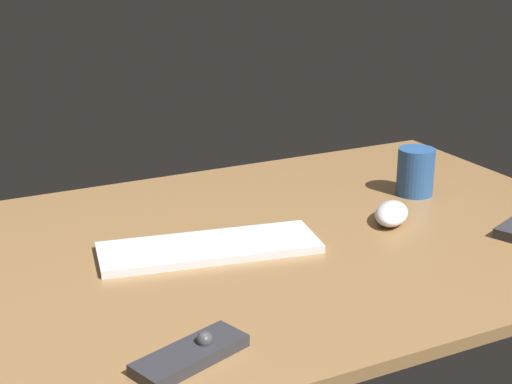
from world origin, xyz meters
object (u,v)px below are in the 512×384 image
Objects in this scene: coffee_mug at (415,172)px; media_remote at (191,354)px; computer_mouse at (392,213)px; keyboard at (209,247)px.

media_remote is at bearing -149.26° from coffee_mug.
coffee_mug is at bearing -7.21° from computer_mouse.
media_remote is at bearing 162.54° from computer_mouse.
coffee_mug reaches higher than keyboard.
keyboard is 2.24× the size of media_remote.
coffee_mug is at bearing 11.93° from media_remote.
computer_mouse is at bearing -141.39° from coffee_mug.
media_remote is at bearing -106.43° from keyboard.
keyboard is at bearing 44.24° from media_remote.
coffee_mug is (65.02, 38.67, 3.95)cm from media_remote.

